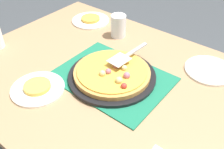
% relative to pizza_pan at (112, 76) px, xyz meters
% --- Properties ---
extents(dining_table, '(1.40, 1.00, 0.75)m').
position_rel_pizza_pan_xyz_m(dining_table, '(0.00, 0.00, -0.12)').
color(dining_table, '#9E7A56').
rests_on(dining_table, ground_plane).
extents(placemat, '(0.48, 0.36, 0.01)m').
position_rel_pizza_pan_xyz_m(placemat, '(0.00, 0.00, -0.01)').
color(placemat, '#196B4C').
rests_on(placemat, dining_table).
extents(pizza_pan, '(0.38, 0.38, 0.01)m').
position_rel_pizza_pan_xyz_m(pizza_pan, '(0.00, 0.00, 0.00)').
color(pizza_pan, black).
rests_on(pizza_pan, placemat).
extents(pizza, '(0.33, 0.33, 0.05)m').
position_rel_pizza_pan_xyz_m(pizza, '(-0.00, 0.00, 0.02)').
color(pizza, '#B78442').
rests_on(pizza, pizza_pan).
extents(plate_near_left, '(0.22, 0.22, 0.01)m').
position_rel_pizza_pan_xyz_m(plate_near_left, '(0.43, -0.34, -0.01)').
color(plate_near_left, white).
rests_on(plate_near_left, dining_table).
extents(plate_far_right, '(0.22, 0.22, 0.01)m').
position_rel_pizza_pan_xyz_m(plate_far_right, '(0.19, 0.25, -0.01)').
color(plate_far_right, white).
rests_on(plate_far_right, dining_table).
extents(plate_side, '(0.22, 0.22, 0.01)m').
position_rel_pizza_pan_xyz_m(plate_side, '(-0.31, -0.31, -0.01)').
color(plate_side, white).
rests_on(plate_side, dining_table).
extents(served_slice_left, '(0.11, 0.11, 0.02)m').
position_rel_pizza_pan_xyz_m(served_slice_left, '(0.43, -0.34, 0.01)').
color(served_slice_left, gold).
rests_on(served_slice_left, plate_near_left).
extents(served_slice_right, '(0.11, 0.11, 0.02)m').
position_rel_pizza_pan_xyz_m(served_slice_right, '(0.19, 0.25, 0.01)').
color(served_slice_right, '#EAB747').
rests_on(served_slice_right, plate_far_right).
extents(cup_far, '(0.08, 0.08, 0.12)m').
position_rel_pizza_pan_xyz_m(cup_far, '(0.20, -0.31, 0.05)').
color(cup_far, white).
rests_on(cup_far, dining_table).
extents(pizza_server, '(0.08, 0.23, 0.01)m').
position_rel_pizza_pan_xyz_m(pizza_server, '(-0.01, -0.10, 0.06)').
color(pizza_server, silver).
rests_on(pizza_server, pizza).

